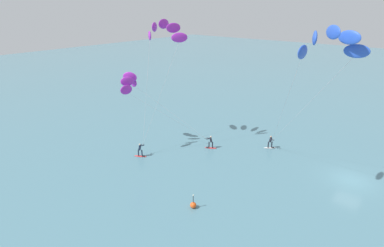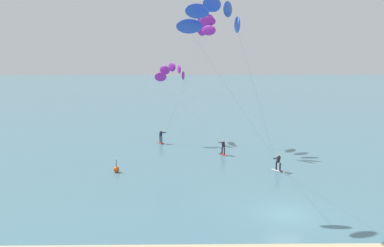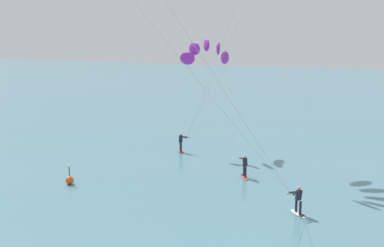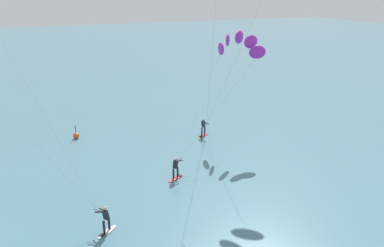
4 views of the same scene
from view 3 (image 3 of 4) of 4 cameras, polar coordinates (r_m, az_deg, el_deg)
name	(u,v)px [view 3 (image 3 of 4)]	position (r m, az deg, el deg)	size (l,w,h in m)	color
kitesurfer_nearshore	(208,56)	(42.90, 1.85, 7.77)	(8.47, 10.33, 9.62)	red
marker_buoy	(70,180)	(34.91, -13.96, -6.35)	(0.56, 0.56, 1.38)	#EA5119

